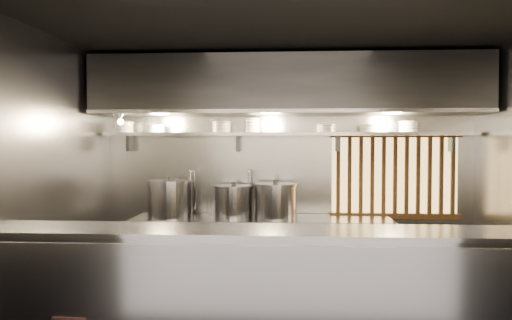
# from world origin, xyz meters

# --- Properties ---
(ceiling) EXTENTS (4.50, 4.50, 0.00)m
(ceiling) POSITION_xyz_m (0.00, 0.00, 2.80)
(ceiling) COLOR black
(ceiling) RESTS_ON wall_back
(wall_back) EXTENTS (4.50, 0.00, 4.50)m
(wall_back) POSITION_xyz_m (0.00, 1.50, 1.40)
(wall_back) COLOR gray
(wall_back) RESTS_ON floor
(wall_left) EXTENTS (0.00, 3.00, 3.00)m
(wall_left) POSITION_xyz_m (-2.25, 0.00, 1.40)
(wall_left) COLOR gray
(wall_left) RESTS_ON floor
(serving_counter) EXTENTS (4.50, 0.56, 1.13)m
(serving_counter) POSITION_xyz_m (0.00, -0.96, 0.57)
(serving_counter) COLOR #9E9EA3
(serving_counter) RESTS_ON floor
(cooking_bench) EXTENTS (3.00, 0.70, 0.90)m
(cooking_bench) POSITION_xyz_m (-0.30, 1.13, 0.45)
(cooking_bench) COLOR #9E9EA3
(cooking_bench) RESTS_ON floor
(bowl_shelf) EXTENTS (4.40, 0.34, 0.04)m
(bowl_shelf) POSITION_xyz_m (0.00, 1.32, 1.88)
(bowl_shelf) COLOR #9E9EA3
(bowl_shelf) RESTS_ON wall_back
(exhaust_hood) EXTENTS (4.40, 0.81, 0.65)m
(exhaust_hood) POSITION_xyz_m (0.00, 1.10, 2.42)
(exhaust_hood) COLOR #2D2D30
(exhaust_hood) RESTS_ON ceiling
(wood_screen) EXTENTS (1.56, 0.09, 1.04)m
(wood_screen) POSITION_xyz_m (1.30, 1.45, 1.38)
(wood_screen) COLOR #FFCC72
(wood_screen) RESTS_ON wall_back
(faucet_left) EXTENTS (0.04, 0.30, 0.50)m
(faucet_left) POSITION_xyz_m (-1.15, 1.37, 1.31)
(faucet_left) COLOR silver
(faucet_left) RESTS_ON wall_back
(faucet_right) EXTENTS (0.04, 0.30, 0.50)m
(faucet_right) POSITION_xyz_m (-0.45, 1.37, 1.31)
(faucet_right) COLOR silver
(faucet_right) RESTS_ON wall_back
(heat_lamp) EXTENTS (0.25, 0.35, 0.20)m
(heat_lamp) POSITION_xyz_m (-1.90, 0.85, 2.07)
(heat_lamp) COLOR #9E9EA3
(heat_lamp) RESTS_ON exhaust_hood
(pendant_bulb) EXTENTS (0.09, 0.09, 0.19)m
(pendant_bulb) POSITION_xyz_m (-0.10, 1.20, 1.96)
(pendant_bulb) COLOR #2D2D30
(pendant_bulb) RESTS_ON exhaust_hood
(stock_pot_left) EXTENTS (0.69, 0.69, 0.48)m
(stock_pot_left) POSITION_xyz_m (-1.37, 1.09, 1.12)
(stock_pot_left) COLOR #9E9EA3
(stock_pot_left) RESTS_ON cooking_bench
(stock_pot_mid) EXTENTS (0.52, 0.52, 0.41)m
(stock_pot_mid) POSITION_xyz_m (-0.63, 1.18, 1.09)
(stock_pot_mid) COLOR #9E9EA3
(stock_pot_mid) RESTS_ON cooking_bench
(stock_pot_right) EXTENTS (0.54, 0.54, 0.44)m
(stock_pot_right) POSITION_xyz_m (-0.13, 1.11, 1.10)
(stock_pot_right) COLOR #9E9EA3
(stock_pot_right) RESTS_ON cooking_bench
(bowl_stack_0) EXTENTS (0.23, 0.23, 0.13)m
(bowl_stack_0) POSITION_xyz_m (-1.99, 1.32, 1.97)
(bowl_stack_0) COLOR silver
(bowl_stack_0) RESTS_ON bowl_shelf
(bowl_stack_1) EXTENTS (0.22, 0.22, 0.09)m
(bowl_stack_1) POSITION_xyz_m (-1.59, 1.32, 1.95)
(bowl_stack_1) COLOR silver
(bowl_stack_1) RESTS_ON bowl_shelf
(bowl_stack_2) EXTENTS (0.23, 0.23, 0.13)m
(bowl_stack_2) POSITION_xyz_m (-0.79, 1.32, 1.97)
(bowl_stack_2) COLOR silver
(bowl_stack_2) RESTS_ON bowl_shelf
(bowl_stack_3) EXTENTS (0.20, 0.20, 0.17)m
(bowl_stack_3) POSITION_xyz_m (-0.42, 1.32, 1.99)
(bowl_stack_3) COLOR silver
(bowl_stack_3) RESTS_ON bowl_shelf
(bowl_stack_4) EXTENTS (0.23, 0.23, 0.09)m
(bowl_stack_4) POSITION_xyz_m (0.46, 1.32, 1.95)
(bowl_stack_4) COLOR silver
(bowl_stack_4) RESTS_ON bowl_shelf
(bowl_stack_5) EXTENTS (0.23, 0.23, 0.09)m
(bowl_stack_5) POSITION_xyz_m (0.96, 1.32, 1.95)
(bowl_stack_5) COLOR silver
(bowl_stack_5) RESTS_ON bowl_shelf
(bowl_stack_6) EXTENTS (0.24, 0.24, 0.13)m
(bowl_stack_6) POSITION_xyz_m (1.43, 1.32, 1.97)
(bowl_stack_6) COLOR silver
(bowl_stack_6) RESTS_ON bowl_shelf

